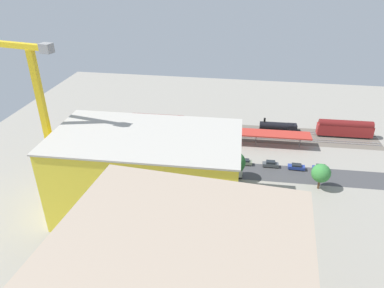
{
  "coord_description": "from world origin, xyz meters",
  "views": [
    {
      "loc": [
        -6.27,
        89.42,
        55.09
      ],
      "look_at": [
        8.15,
        -1.28,
        5.79
      ],
      "focal_mm": 32.95,
      "sensor_mm": 36.0,
      "label": 1
    }
  ],
  "objects_px": {
    "street_tree_0": "(207,162)",
    "street_tree_1": "(321,173)",
    "freight_coach_far": "(158,122)",
    "box_truck_0": "(228,171)",
    "parked_car_2": "(270,164)",
    "traffic_light": "(212,163)",
    "street_tree_5": "(194,160)",
    "locomotive": "(280,128)",
    "construction_building": "(148,175)",
    "parked_car_0": "(321,168)",
    "passenger_coach": "(345,128)",
    "parked_car_3": "(245,162)",
    "street_tree_4": "(234,162)",
    "platform_canopy_near": "(213,130)",
    "street_tree_2": "(170,159)",
    "tower_crane": "(40,115)",
    "parked_car_1": "(296,167)",
    "street_tree_3": "(146,153)"
  },
  "relations": [
    {
      "from": "parked_car_3",
      "to": "box_truck_0",
      "type": "distance_m",
      "value": 8.56
    },
    {
      "from": "construction_building",
      "to": "street_tree_2",
      "type": "bearing_deg",
      "value": -96.05
    },
    {
      "from": "locomotive",
      "to": "street_tree_5",
      "type": "relative_size",
      "value": 1.71
    },
    {
      "from": "locomotive",
      "to": "passenger_coach",
      "type": "bearing_deg",
      "value": -180.0
    },
    {
      "from": "passenger_coach",
      "to": "street_tree_5",
      "type": "xyz_separation_m",
      "value": [
        46.99,
        32.88,
        2.39
      ]
    },
    {
      "from": "parked_car_3",
      "to": "street_tree_5",
      "type": "relative_size",
      "value": 0.5
    },
    {
      "from": "parked_car_2",
      "to": "construction_building",
      "type": "height_order",
      "value": "construction_building"
    },
    {
      "from": "parked_car_2",
      "to": "box_truck_0",
      "type": "relative_size",
      "value": 0.54
    },
    {
      "from": "box_truck_0",
      "to": "street_tree_5",
      "type": "relative_size",
      "value": 1.02
    },
    {
      "from": "freight_coach_far",
      "to": "box_truck_0",
      "type": "distance_m",
      "value": 36.62
    },
    {
      "from": "parked_car_0",
      "to": "street_tree_2",
      "type": "height_order",
      "value": "street_tree_2"
    },
    {
      "from": "parked_car_0",
      "to": "traffic_light",
      "type": "bearing_deg",
      "value": 15.43
    },
    {
      "from": "locomotive",
      "to": "box_truck_0",
      "type": "xyz_separation_m",
      "value": [
        16.17,
        30.97,
        -0.03
      ]
    },
    {
      "from": "freight_coach_far",
      "to": "construction_building",
      "type": "distance_m",
      "value": 44.33
    },
    {
      "from": "passenger_coach",
      "to": "parked_car_1",
      "type": "relative_size",
      "value": 3.81
    },
    {
      "from": "street_tree_0",
      "to": "street_tree_5",
      "type": "relative_size",
      "value": 0.91
    },
    {
      "from": "platform_canopy_near",
      "to": "traffic_light",
      "type": "height_order",
      "value": "traffic_light"
    },
    {
      "from": "street_tree_1",
      "to": "parked_car_0",
      "type": "bearing_deg",
      "value": -102.11
    },
    {
      "from": "street_tree_0",
      "to": "street_tree_5",
      "type": "bearing_deg",
      "value": 8.34
    },
    {
      "from": "street_tree_0",
      "to": "street_tree_1",
      "type": "distance_m",
      "value": 30.12
    },
    {
      "from": "passenger_coach",
      "to": "parked_car_0",
      "type": "distance_m",
      "value": 26.51
    },
    {
      "from": "street_tree_0",
      "to": "street_tree_5",
      "type": "xyz_separation_m",
      "value": [
        3.56,
        0.52,
        0.67
      ]
    },
    {
      "from": "parked_car_2",
      "to": "street_tree_2",
      "type": "xyz_separation_m",
      "value": [
        28.51,
        7.78,
        3.64
      ]
    },
    {
      "from": "street_tree_0",
      "to": "street_tree_3",
      "type": "xyz_separation_m",
      "value": [
        17.28,
        0.05,
        1.2
      ]
    },
    {
      "from": "street_tree_1",
      "to": "parked_car_1",
      "type": "bearing_deg",
      "value": -61.07
    },
    {
      "from": "box_truck_0",
      "to": "street_tree_5",
      "type": "xyz_separation_m",
      "value": [
        9.27,
        1.91,
        3.83
      ]
    },
    {
      "from": "locomotive",
      "to": "freight_coach_far",
      "type": "height_order",
      "value": "freight_coach_far"
    },
    {
      "from": "street_tree_0",
      "to": "construction_building",
      "type": "bearing_deg",
      "value": 53.29
    },
    {
      "from": "street_tree_2",
      "to": "street_tree_3",
      "type": "relative_size",
      "value": 0.71
    },
    {
      "from": "freight_coach_far",
      "to": "street_tree_5",
      "type": "height_order",
      "value": "street_tree_5"
    },
    {
      "from": "parked_car_2",
      "to": "street_tree_0",
      "type": "height_order",
      "value": "street_tree_0"
    },
    {
      "from": "construction_building",
      "to": "street_tree_0",
      "type": "xyz_separation_m",
      "value": [
        -12.09,
        -16.21,
        -5.06
      ]
    },
    {
      "from": "parked_car_3",
      "to": "street_tree_0",
      "type": "bearing_deg",
      "value": 38.94
    },
    {
      "from": "street_tree_2",
      "to": "tower_crane",
      "type": "bearing_deg",
      "value": 27.97
    },
    {
      "from": "street_tree_0",
      "to": "passenger_coach",
      "type": "bearing_deg",
      "value": -143.31
    },
    {
      "from": "box_truck_0",
      "to": "street_tree_4",
      "type": "distance_m",
      "value": 4.01
    },
    {
      "from": "platform_canopy_near",
      "to": "tower_crane",
      "type": "relative_size",
      "value": 1.6
    },
    {
      "from": "box_truck_0",
      "to": "street_tree_0",
      "type": "distance_m",
      "value": 6.68
    },
    {
      "from": "parked_car_2",
      "to": "traffic_light",
      "type": "xyz_separation_m",
      "value": [
        16.51,
        8.37,
        3.88
      ]
    },
    {
      "from": "locomotive",
      "to": "box_truck_0",
      "type": "bearing_deg",
      "value": 62.42
    },
    {
      "from": "parked_car_0",
      "to": "street_tree_1",
      "type": "distance_m",
      "value": 10.26
    },
    {
      "from": "street_tree_0",
      "to": "street_tree_1",
      "type": "xyz_separation_m",
      "value": [
        -30.11,
        0.74,
        -0.14
      ]
    },
    {
      "from": "tower_crane",
      "to": "street_tree_5",
      "type": "height_order",
      "value": "tower_crane"
    },
    {
      "from": "freight_coach_far",
      "to": "street_tree_5",
      "type": "distance_m",
      "value": 32.28
    },
    {
      "from": "street_tree_2",
      "to": "street_tree_4",
      "type": "relative_size",
      "value": 0.79
    },
    {
      "from": "platform_canopy_near",
      "to": "passenger_coach",
      "type": "bearing_deg",
      "value": -166.28
    },
    {
      "from": "locomotive",
      "to": "street_tree_0",
      "type": "distance_m",
      "value": 39.19
    },
    {
      "from": "passenger_coach",
      "to": "street_tree_5",
      "type": "distance_m",
      "value": 57.4
    },
    {
      "from": "parked_car_2",
      "to": "passenger_coach",
      "type": "bearing_deg",
      "value": -136.86
    },
    {
      "from": "freight_coach_far",
      "to": "parked_car_3",
      "type": "bearing_deg",
      "value": 149.47
    }
  ]
}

